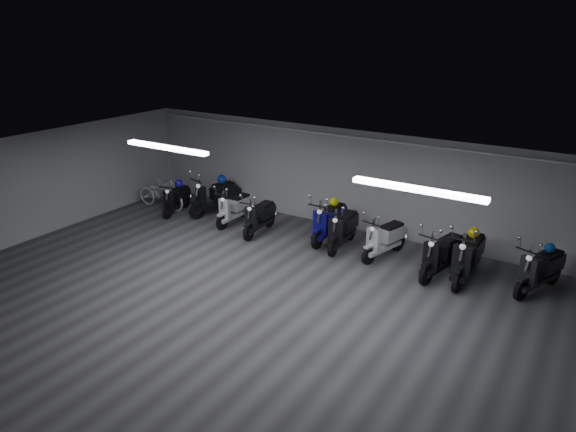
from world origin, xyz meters
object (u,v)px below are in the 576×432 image
Objects in this scene: scooter_4 at (329,215)px; helmet_3 at (179,183)px; scooter_3 at (259,212)px; scooter_7 at (443,248)px; scooter_2 at (234,203)px; helmet_4 at (474,233)px; scooter_8 at (469,249)px; bicycle at (161,191)px; helmet_1 at (334,202)px; scooter_0 at (176,194)px; scooter_5 at (343,223)px; scooter_9 at (541,263)px; scooter_1 at (215,191)px; helmet_0 at (550,248)px; scooter_6 at (385,233)px; helmet_2 at (222,179)px.

scooter_4 is 4.98m from helmet_3.
scooter_3 is 0.91× the size of scooter_7.
scooter_2 is 6.54× the size of helmet_4.
helmet_4 is (3.69, -0.08, 0.34)m from scooter_4.
scooter_8 is (3.69, -0.36, 0.03)m from scooter_4.
helmet_3 is (0.65, 0.16, 0.30)m from bicycle.
helmet_1 is at bearing -83.05° from bicycle.
scooter_0 is at bearing -166.36° from scooter_7.
scooter_5 is 0.97× the size of scooter_7.
scooter_5 is at bearing 3.54° from scooter_3.
scooter_1 is at bearing -158.68° from scooter_9.
scooter_0 is at bearing -173.95° from scooter_4.
scooter_2 is 0.88× the size of scooter_4.
helmet_3 is at bearing -178.87° from scooter_8.
scooter_8 reaches higher than scooter_0.
scooter_9 reaches higher than helmet_0.
helmet_1 reaches higher than helmet_3.
scooter_3 is at bearing -159.03° from scooter_6.
scooter_7 reaches higher than scooter_0.
scooter_6 is 5.46m from helmet_2.
helmet_0 is (10.85, 0.66, 0.39)m from bicycle.
scooter_3 is at bearing -154.27° from scooter_9.
helmet_0 is at bearing 90.00° from scooter_9.
helmet_1 is at bearing 178.63° from scooter_6.
scooter_6 is at bearing -156.38° from scooter_9.
scooter_6 is at bearing -10.06° from scooter_0.
bicycle is (-7.27, -0.31, -0.07)m from scooter_6.
scooter_5 reaches higher than scooter_0.
helmet_4 is (-1.45, 0.03, 0.36)m from scooter_9.
scooter_2 is 6.59m from helmet_4.
scooter_3 is (1.04, -0.22, 0.01)m from scooter_2.
scooter_9 is at bearing 1.51° from helmet_3.
scooter_4 reaches higher than helmet_0.
scooter_8 is 1.47m from scooter_9.
scooter_4 is at bearing 17.07° from scooter_1.
scooter_1 reaches higher than bicycle.
scooter_8 reaches higher than scooter_3.
scooter_2 is at bearing -173.68° from scooter_4.
scooter_1 is 7.02m from scooter_7.
scooter_2 is 8.13m from helmet_0.
scooter_2 is 0.99× the size of scooter_3.
scooter_5 is 5.50m from helmet_3.
scooter_7 is 8.76m from bicycle.
scooter_1 is 1.02× the size of scooter_4.
scooter_8 is at bearing 24.21° from scooter_7.
scooter_0 is 5.00m from helmet_1.
scooter_7 is at bearing -3.48° from scooter_3.
scooter_6 is (3.49, 0.37, 0.01)m from scooter_3.
helmet_3 is (-1.11, -0.35, 0.15)m from scooter_1.
scooter_0 is at bearing -76.68° from helmet_3.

